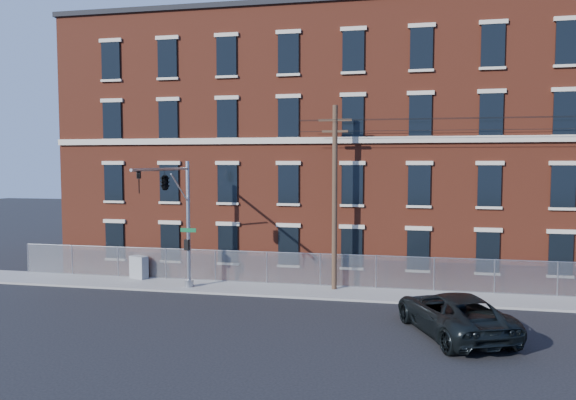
% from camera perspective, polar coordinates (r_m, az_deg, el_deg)
% --- Properties ---
extents(ground, '(140.00, 140.00, 0.00)m').
position_cam_1_polar(ground, '(25.46, -1.24, -12.15)').
color(ground, black).
rests_on(ground, ground).
extents(sidewalk, '(65.00, 3.00, 0.12)m').
position_cam_1_polar(sidewalk, '(30.42, 24.04, -9.69)').
color(sidewalk, '#989690').
rests_on(sidewalk, ground).
extents(mill_building, '(55.30, 14.32, 16.30)m').
position_cam_1_polar(mill_building, '(38.37, 21.48, 5.32)').
color(mill_building, maroon).
rests_on(mill_building, ground).
extents(chain_link_fence, '(59.06, 0.06, 1.85)m').
position_cam_1_polar(chain_link_fence, '(31.45, 23.57, -7.38)').
color(chain_link_fence, '#A5A8AD').
rests_on(chain_link_fence, ground).
extents(traffic_signal_mast, '(0.90, 6.75, 7.00)m').
position_cam_1_polar(traffic_signal_mast, '(28.46, -12.14, 0.51)').
color(traffic_signal_mast, '#9EA0A5').
rests_on(traffic_signal_mast, ground).
extents(utility_pole_near, '(1.80, 0.28, 10.00)m').
position_cam_1_polar(utility_pole_near, '(29.70, 4.89, 0.63)').
color(utility_pole_near, '#4C3626').
rests_on(utility_pole_near, ground).
extents(pickup_truck, '(5.05, 6.96, 1.76)m').
position_cam_1_polar(pickup_truck, '(23.80, 16.86, -11.27)').
color(pickup_truck, black).
rests_on(pickup_truck, ground).
extents(utility_cabinet, '(1.19, 0.88, 1.34)m').
position_cam_1_polar(utility_cabinet, '(34.07, -15.31, -6.78)').
color(utility_cabinet, gray).
rests_on(utility_cabinet, sidewalk).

